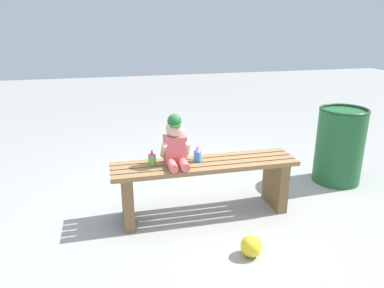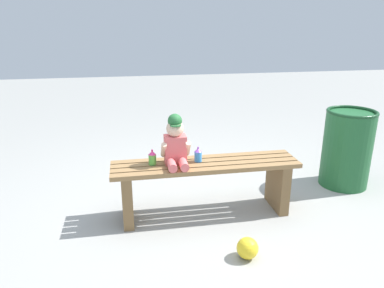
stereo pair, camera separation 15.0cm
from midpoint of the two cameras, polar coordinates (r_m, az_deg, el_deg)
name	(u,v)px [view 2 (the right image)]	position (r m, az deg, el deg)	size (l,w,h in m)	color
ground_plane	(205,213)	(3.14, 3.41, -10.70)	(16.00, 16.00, 0.00)	#999993
park_bench	(205,180)	(3.01, 3.53, -5.61)	(1.51, 0.35, 0.46)	olive
child_figure	(176,143)	(2.85, -1.08, 0.18)	(0.23, 0.27, 0.40)	#E56666
sippy_cup_left	(152,157)	(2.89, -4.73, -2.12)	(0.06, 0.06, 0.12)	#66CC4C
sippy_cup_right	(198,155)	(2.94, 2.41, -1.67)	(0.06, 0.06, 0.12)	#338CE5
toy_ball	(248,248)	(2.62, 10.33, -15.70)	(0.15, 0.15, 0.15)	yellow
trash_bin	(347,148)	(3.84, 24.05, -0.60)	(0.46, 0.46, 0.75)	#1E592D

